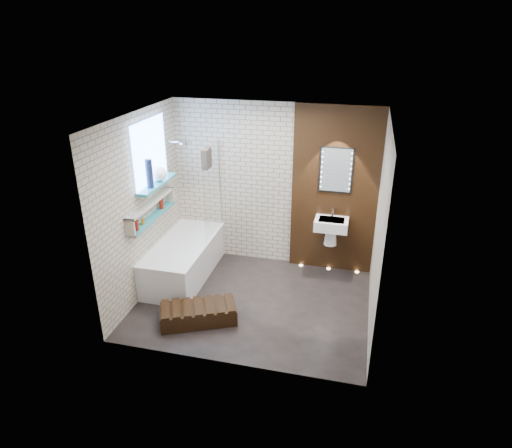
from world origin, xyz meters
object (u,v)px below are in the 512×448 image
(bath_screen, at_px, (212,192))
(walnut_step, at_px, (198,314))
(washbasin, at_px, (331,228))
(led_mirror, at_px, (336,170))
(bathtub, at_px, (184,259))

(bath_screen, distance_m, walnut_step, 1.92)
(washbasin, xyz_separation_m, led_mirror, (0.00, 0.16, 0.86))
(bath_screen, xyz_separation_m, walnut_step, (0.27, -1.50, -1.17))
(washbasin, xyz_separation_m, walnut_step, (-1.55, -1.69, -0.68))
(bath_screen, distance_m, led_mirror, 1.89)
(washbasin, bearing_deg, walnut_step, -132.56)
(bathtub, bearing_deg, bath_screen, 51.10)
(bath_screen, xyz_separation_m, washbasin, (1.82, 0.18, -0.49))
(bathtub, bearing_deg, led_mirror, 19.78)
(bathtub, relative_size, led_mirror, 2.49)
(bath_screen, relative_size, washbasin, 2.41)
(led_mirror, xyz_separation_m, walnut_step, (-1.55, -1.85, -1.54))
(led_mirror, relative_size, walnut_step, 0.71)
(walnut_step, bearing_deg, led_mirror, 49.98)
(bathtub, xyz_separation_m, bath_screen, (0.35, 0.44, 0.99))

